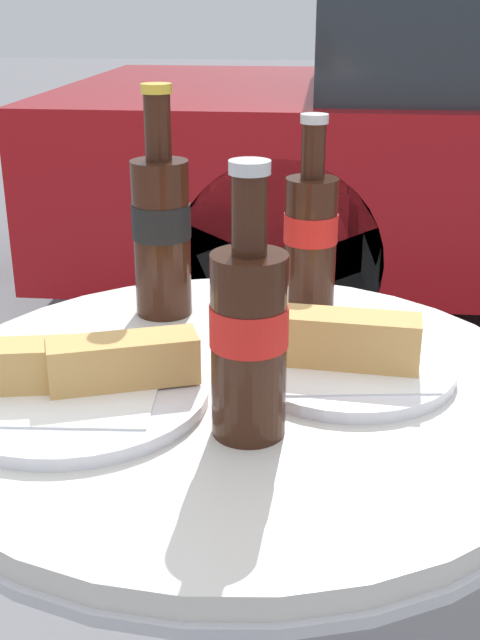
% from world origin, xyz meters
% --- Properties ---
extents(bistro_table, '(0.61, 0.61, 0.75)m').
position_xyz_m(bistro_table, '(0.00, 0.00, 0.52)').
color(bistro_table, '#B7B7BC').
rests_on(bistro_table, ground_plane).
extents(cola_bottle_left, '(0.06, 0.06, 0.22)m').
position_xyz_m(cola_bottle_left, '(0.06, 0.21, 0.84)').
color(cola_bottle_left, '#33190F').
rests_on(cola_bottle_left, bistro_table).
extents(cola_bottle_right, '(0.07, 0.07, 0.26)m').
position_xyz_m(cola_bottle_right, '(-0.10, 0.17, 0.85)').
color(cola_bottle_right, '#33190F').
rests_on(cola_bottle_right, bistro_table).
extents(cola_bottle_center, '(0.06, 0.06, 0.23)m').
position_xyz_m(cola_bottle_center, '(0.02, -0.10, 0.84)').
color(cola_bottle_center, '#33190F').
rests_on(cola_bottle_center, bistro_table).
extents(lunch_plate_near, '(0.21, 0.21, 0.06)m').
position_xyz_m(lunch_plate_near, '(0.10, 0.03, 0.77)').
color(lunch_plate_near, white).
rests_on(lunch_plate_near, bistro_table).
extents(lunch_plate_far, '(0.24, 0.24, 0.06)m').
position_xyz_m(lunch_plate_far, '(-0.14, -0.05, 0.77)').
color(lunch_plate_far, white).
rests_on(lunch_plate_far, bistro_table).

